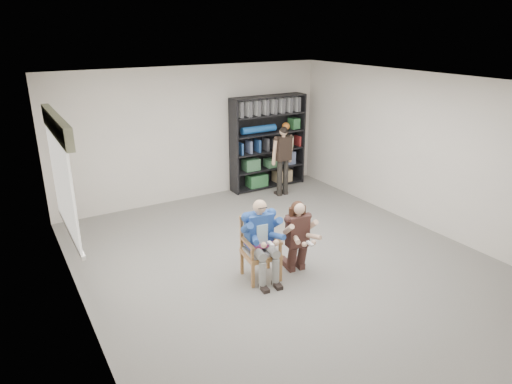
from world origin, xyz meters
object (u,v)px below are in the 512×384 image
standing_man (283,161)px  kneeling_woman (298,237)px  seated_man (261,240)px  bookshelf (268,143)px  armchair (261,249)px

standing_man → kneeling_woman: bearing=-120.1°
seated_man → kneeling_woman: seated_man is taller
bookshelf → seated_man: bearing=-123.4°
seated_man → standing_man: (2.25, 2.79, 0.15)m
kneeling_woman → bookshelf: bookshelf is taller
armchair → bookshelf: (2.27, 3.45, 0.57)m
seated_man → standing_man: size_ratio=0.80×
kneeling_woman → bookshelf: (1.69, 3.57, 0.48)m
bookshelf → armchair: bearing=-123.4°
armchair → standing_man: bearing=58.1°
seated_man → kneeling_woman: bearing=-4.8°
seated_man → bookshelf: bearing=63.5°
seated_man → kneeling_woman: size_ratio=1.09×
armchair → kneeling_woman: size_ratio=0.84×
armchair → bookshelf: bearing=63.5°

